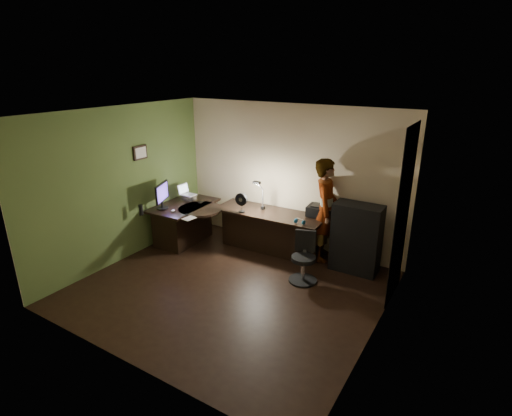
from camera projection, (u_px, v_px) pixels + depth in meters
The scene contains 27 objects.
floor at pixel (229, 288), 6.31m from camera, with size 4.50×4.00×0.01m, color black.
ceiling at pixel (225, 114), 5.39m from camera, with size 4.50×4.00×0.01m, color silver.
wall_back at pixel (290, 177), 7.46m from camera, with size 4.50×0.01×2.70m, color beige.
wall_front at pixel (118, 262), 4.24m from camera, with size 4.50×0.01×2.70m, color beige.
wall_left at pixel (122, 185), 6.96m from camera, with size 0.01×4.00×2.70m, color beige.
wall_right at pixel (382, 241), 4.74m from camera, with size 0.01×4.00×2.70m, color beige.
green_wall_overlay at pixel (123, 185), 6.95m from camera, with size 0.00×4.00×2.70m, color #4E6630.
arched_doorway at pixel (402, 216), 5.68m from camera, with size 0.01×0.90×2.60m, color black.
french_door at pixel (364, 283), 4.41m from camera, with size 0.02×0.92×2.10m, color white.
framed_picture at pixel (140, 153), 7.14m from camera, with size 0.04×0.30×0.25m, color black.
desk_left at pixel (185, 223), 7.86m from camera, with size 0.83×1.35×0.78m, color black.
desk_right at pixel (269, 232), 7.47m from camera, with size 2.07×0.72×0.78m, color black.
cabinet at pixel (356, 238), 6.67m from camera, with size 0.79×0.40×1.19m, color black.
laptop_stand at pixel (189, 197), 7.93m from camera, with size 0.24×0.20×0.10m, color silver.
laptop at pixel (188, 190), 7.88m from camera, with size 0.29×0.27×0.20m, color silver.
monitor at pixel (162, 199), 7.41m from camera, with size 0.11×0.54×0.36m, color black.
mouse at pixel (173, 211), 7.30m from camera, with size 0.06×0.09×0.03m, color silver.
phone at pixel (201, 202), 7.79m from camera, with size 0.06×0.12×0.01m, color black.
pen at pixel (186, 215), 7.14m from camera, with size 0.01×0.14×0.01m, color black.
speaker at pixel (141, 210), 7.10m from camera, with size 0.07×0.07×0.19m, color black.
notepad at pixel (189, 218), 6.97m from camera, with size 0.16×0.22×0.01m, color silver.
desk_fan at pixel (242, 202), 7.25m from camera, with size 0.24×0.13×0.36m, color black.
headphones at pixel (300, 221), 6.76m from camera, with size 0.18×0.08×0.09m, color #165781.
printer at pixel (320, 210), 7.09m from camera, with size 0.44×0.35×0.20m, color black.
desk_lamp at pixel (263, 193), 7.34m from camera, with size 0.15×0.28×0.62m, color black.
office_chair at pixel (304, 258), 6.38m from camera, with size 0.46×0.46×0.82m, color black.
person at pixel (325, 210), 7.00m from camera, with size 0.66×0.44×1.85m, color #D8A88C.
Camera 1 is at (3.24, -4.47, 3.32)m, focal length 28.00 mm.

